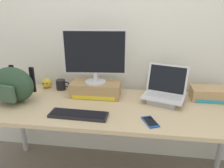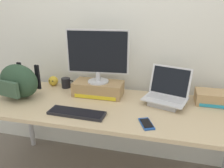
% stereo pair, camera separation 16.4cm
% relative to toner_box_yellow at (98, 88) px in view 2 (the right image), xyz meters
% --- Properties ---
extents(back_wall, '(7.00, 0.10, 2.60)m').
position_rel_toner_box_yellow_xyz_m(back_wall, '(0.17, 0.29, 0.49)').
color(back_wall, silver).
rests_on(back_wall, ground).
extents(desk, '(2.10, 0.73, 0.75)m').
position_rel_toner_box_yellow_xyz_m(desk, '(0.17, -0.18, -0.13)').
color(desk, tan).
rests_on(desk, ground).
extents(toner_box_yellow, '(0.42, 0.21, 0.12)m').
position_rel_toner_box_yellow_xyz_m(toner_box_yellow, '(0.00, 0.00, 0.00)').
color(toner_box_yellow, '#A88456').
rests_on(toner_box_yellow, desk).
extents(desktop_monitor, '(0.51, 0.18, 0.44)m').
position_rel_toner_box_yellow_xyz_m(desktop_monitor, '(0.00, -0.00, 0.30)').
color(desktop_monitor, silver).
rests_on(desktop_monitor, toner_box_yellow).
extents(open_laptop, '(0.38, 0.33, 0.29)m').
position_rel_toner_box_yellow_xyz_m(open_laptop, '(0.57, -0.04, -0.00)').
color(open_laptop, '#ADADB2').
rests_on(open_laptop, desk).
extents(external_keyboard, '(0.42, 0.14, 0.02)m').
position_rel_toner_box_yellow_xyz_m(external_keyboard, '(-0.05, -0.38, -0.05)').
color(external_keyboard, black).
rests_on(external_keyboard, desk).
extents(messenger_backpack, '(0.40, 0.30, 0.29)m').
position_rel_toner_box_yellow_xyz_m(messenger_backpack, '(-0.63, -0.20, 0.08)').
color(messenger_backpack, '#28422D').
rests_on(messenger_backpack, desk).
extents(coffee_mug, '(0.13, 0.08, 0.09)m').
position_rel_toner_box_yellow_xyz_m(coffee_mug, '(-0.35, 0.10, -0.01)').
color(coffee_mug, black).
rests_on(coffee_mug, desk).
extents(cell_phone, '(0.12, 0.16, 0.01)m').
position_rel_toner_box_yellow_xyz_m(cell_phone, '(0.46, -0.40, -0.05)').
color(cell_phone, '#19479E').
rests_on(cell_phone, desk).
extents(plush_toy, '(0.09, 0.09, 0.09)m').
position_rel_toner_box_yellow_xyz_m(plush_toy, '(-0.50, 0.12, -0.01)').
color(plush_toy, gold).
rests_on(plush_toy, desk).
extents(toner_box_cyan, '(0.32, 0.18, 0.10)m').
position_rel_toner_box_yellow_xyz_m(toner_box_cyan, '(0.96, 0.05, -0.01)').
color(toner_box_cyan, tan).
rests_on(toner_box_cyan, desk).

